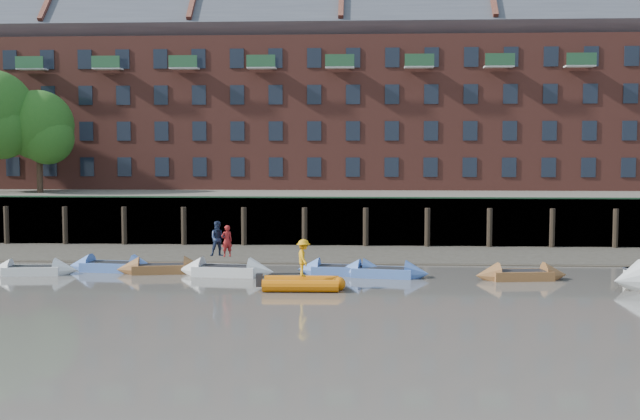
# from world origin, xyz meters

# --- Properties ---
(ground) EXTENTS (220.00, 220.00, 0.00)m
(ground) POSITION_xyz_m (0.00, 0.00, 0.00)
(ground) COLOR #5C5750
(ground) RESTS_ON ground
(foreshore) EXTENTS (110.00, 8.00, 0.50)m
(foreshore) POSITION_xyz_m (0.00, 18.00, 0.00)
(foreshore) COLOR #3D382F
(foreshore) RESTS_ON ground
(mud_band) EXTENTS (110.00, 1.60, 0.10)m
(mud_band) POSITION_xyz_m (0.00, 14.60, 0.00)
(mud_band) COLOR #4C4336
(mud_band) RESTS_ON ground
(river_wall) EXTENTS (110.00, 1.23, 3.30)m
(river_wall) POSITION_xyz_m (-0.00, 22.38, 1.59)
(river_wall) COLOR #2D2A26
(river_wall) RESTS_ON ground
(bank_terrace) EXTENTS (110.00, 28.00, 3.20)m
(bank_terrace) POSITION_xyz_m (0.00, 36.00, 1.60)
(bank_terrace) COLOR #5E594D
(bank_terrace) RESTS_ON ground
(apartment_terrace) EXTENTS (80.60, 15.56, 20.98)m
(apartment_terrace) POSITION_xyz_m (-0.00, 36.99, 12.82)
(apartment_terrace) COLOR brown
(apartment_terrace) RESTS_ON bank_terrace
(rowboat_0) EXTENTS (4.54, 1.78, 1.28)m
(rowboat_0) POSITION_xyz_m (-15.08, 9.55, 0.23)
(rowboat_0) COLOR silver
(rowboat_0) RESTS_ON ground
(rowboat_1) EXTENTS (4.91, 1.96, 1.39)m
(rowboat_1) POSITION_xyz_m (-11.39, 10.91, 0.25)
(rowboat_1) COLOR #4C72C0
(rowboat_1) RESTS_ON ground
(rowboat_2) EXTENTS (4.76, 2.17, 1.33)m
(rowboat_2) POSITION_xyz_m (-8.61, 10.43, 0.24)
(rowboat_2) COLOR brown
(rowboat_2) RESTS_ON ground
(rowboat_3) EXTENTS (5.13, 2.01, 1.45)m
(rowboat_3) POSITION_xyz_m (-5.13, 9.77, 0.26)
(rowboat_3) COLOR silver
(rowboat_3) RESTS_ON ground
(rowboat_4) EXTENTS (4.68, 1.77, 1.32)m
(rowboat_4) POSITION_xyz_m (0.73, 10.39, 0.23)
(rowboat_4) COLOR #4C72C0
(rowboat_4) RESTS_ON ground
(rowboat_5) EXTENTS (4.80, 2.07, 1.35)m
(rowboat_5) POSITION_xyz_m (2.83, 9.79, 0.24)
(rowboat_5) COLOR #4C72C0
(rowboat_5) RESTS_ON ground
(rowboat_6) EXTENTS (4.70, 1.89, 1.33)m
(rowboat_6) POSITION_xyz_m (9.64, 9.29, 0.23)
(rowboat_6) COLOR brown
(rowboat_6) RESTS_ON ground
(rib_tender) EXTENTS (3.80, 1.87, 0.65)m
(rib_tender) POSITION_xyz_m (-0.83, 5.90, 0.28)
(rib_tender) COLOR #D36407
(rib_tender) RESTS_ON ground
(person_rower_a) EXTENTS (0.70, 0.62, 1.60)m
(person_rower_a) POSITION_xyz_m (-5.07, 9.78, 1.78)
(person_rower_a) COLOR maroon
(person_rower_a) RESTS_ON rowboat_3
(person_rower_b) EXTENTS (1.02, 0.88, 1.80)m
(person_rower_b) POSITION_xyz_m (-5.52, 9.89, 1.88)
(person_rower_b) COLOR #19233F
(person_rower_b) RESTS_ON rowboat_3
(person_rib_crew) EXTENTS (0.86, 1.22, 1.71)m
(person_rib_crew) POSITION_xyz_m (-0.88, 5.96, 1.47)
(person_rib_crew) COLOR orange
(person_rib_crew) RESTS_ON rib_tender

